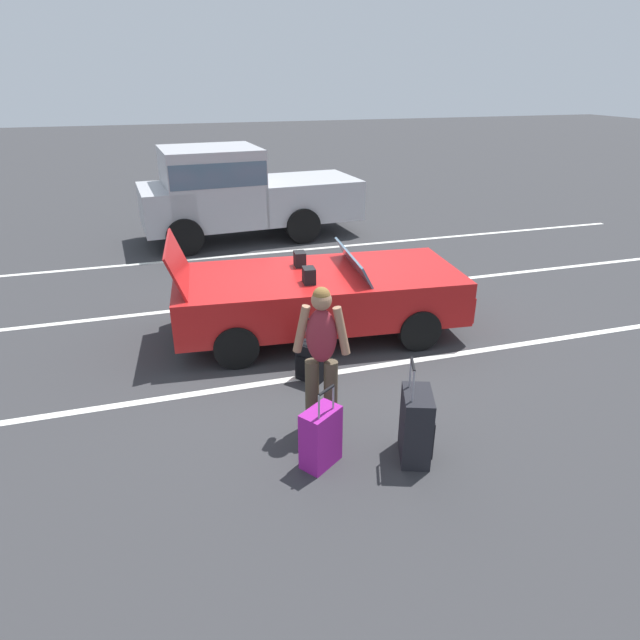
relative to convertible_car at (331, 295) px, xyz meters
name	(u,v)px	position (x,y,z in m)	size (l,w,h in m)	color
ground_plane	(318,332)	(-0.20, 0.02, -0.59)	(80.00, 80.00, 0.00)	#333335
lot_line_near	(345,371)	(-0.20, -1.23, -0.59)	(18.00, 0.12, 0.01)	silver
lot_line_mid	(295,298)	(-0.20, 1.47, -0.59)	(18.00, 0.12, 0.01)	silver
lot_line_far	(264,253)	(-0.20, 4.17, -0.59)	(18.00, 0.12, 0.01)	silver
convertible_car	(331,295)	(0.00, 0.00, 0.00)	(4.29, 2.11, 1.52)	red
suitcase_large_black	(416,426)	(-0.10, -3.08, -0.22)	(0.43, 0.55, 1.08)	black
suitcase_medium_bright	(320,437)	(-1.04, -2.90, -0.28)	(0.47, 0.43, 0.89)	#991E8C
suitcase_small_carryon	(310,362)	(-0.69, -1.30, -0.34)	(0.37, 0.39, 0.82)	black
traveler_person	(321,352)	(-0.86, -2.32, 0.34)	(0.59, 0.33, 1.65)	#4C3F2D
parked_pickup_truck_near	(233,191)	(-0.59, 5.54, 0.51)	(5.13, 2.34, 2.10)	#B2B2B7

